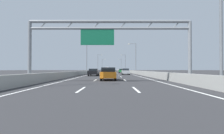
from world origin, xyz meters
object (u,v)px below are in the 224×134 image
at_px(orange_car, 109,74).
at_px(box_truck, 108,69).
at_px(streetlamp_left_far, 99,62).
at_px(streetlamp_right_near, 219,10).
at_px(black_car, 94,72).
at_px(streetlamp_right_far, 126,62).
at_px(streetlamp_left_distant, 103,64).
at_px(streetlamp_left_mid, 88,56).
at_px(streetlamp_right_mid, 136,56).
at_px(silver_car, 126,71).
at_px(red_car, 113,70).
at_px(streetlamp_right_distant, 122,64).
at_px(streetlamp_left_near, 1,10).
at_px(white_car, 112,71).
at_px(green_car, 122,71).
at_px(sign_gantry, 109,35).

xyz_separation_m(orange_car, box_truck, (-3.61, 115.81, 0.94)).
bearing_deg(streetlamp_left_far, streetlamp_right_near, -79.54).
bearing_deg(black_car, orange_car, -75.78).
bearing_deg(streetlamp_right_far, streetlamp_left_distant, 110.26).
distance_m(streetlamp_left_mid, streetlamp_left_far, 40.44).
relative_size(streetlamp_left_distant, orange_car, 2.14).
xyz_separation_m(streetlamp_right_near, streetlamp_left_mid, (-14.93, 40.44, 0.00)).
bearing_deg(streetlamp_left_distant, black_car, -87.69).
xyz_separation_m(streetlamp_right_mid, silver_car, (-3.92, -11.27, -4.62)).
bearing_deg(streetlamp_left_far, red_car, -12.25).
distance_m(streetlamp_right_near, streetlamp_right_distant, 121.32).
height_order(streetlamp_right_near, streetlamp_right_mid, same).
relative_size(streetlamp_right_distant, black_car, 2.11).
relative_size(streetlamp_right_mid, streetlamp_left_distant, 1.00).
relative_size(streetlamp_right_near, black_car, 2.11).
distance_m(streetlamp_left_near, streetlamp_left_far, 80.88).
height_order(streetlamp_right_far, orange_car, streetlamp_right_far).
xyz_separation_m(streetlamp_left_mid, streetlamp_right_far, (14.93, 40.44, 0.00)).
height_order(streetlamp_right_far, white_car, streetlamp_right_far).
distance_m(streetlamp_right_mid, streetlamp_left_distant, 82.25).
bearing_deg(black_car, streetlamp_left_near, -100.39).
distance_m(streetlamp_left_distant, streetlamp_right_distant, 14.93).
xyz_separation_m(streetlamp_left_far, green_car, (11.05, -32.56, -4.64)).
xyz_separation_m(streetlamp_left_near, streetlamp_right_distant, (14.93, 121.32, 0.00)).
bearing_deg(black_car, streetlamp_right_far, 79.52).
bearing_deg(red_car, orange_car, -90.29).
distance_m(streetlamp_right_far, black_car, 60.21).
bearing_deg(box_truck, streetlamp_left_near, -91.68).
bearing_deg(streetlamp_left_far, orange_car, -84.23).
xyz_separation_m(streetlamp_left_far, box_truck, (3.66, 43.93, -3.67)).
xyz_separation_m(streetlamp_left_distant, streetlamp_right_distant, (14.93, 0.00, 0.00)).
distance_m(streetlamp_left_far, streetlamp_right_distant, 43.11).
distance_m(sign_gantry, red_car, 73.86).
xyz_separation_m(streetlamp_left_distant, orange_car, (7.26, -112.32, -4.61)).
distance_m(streetlamp_left_far, streetlamp_left_distant, 40.44).
bearing_deg(streetlamp_right_near, streetlamp_right_distant, 90.00).
distance_m(streetlamp_right_far, white_car, 49.34).
relative_size(streetlamp_left_far, green_car, 2.10).
relative_size(streetlamp_left_distant, black_car, 2.11).
distance_m(streetlamp_right_mid, silver_car, 12.80).
height_order(streetlamp_left_near, orange_car, streetlamp_left_near).
bearing_deg(streetlamp_right_distant, white_car, -94.81).
distance_m(streetlamp_left_far, streetlamp_right_far, 14.93).
bearing_deg(streetlamp_right_near, streetlamp_left_mid, 110.26).
distance_m(white_car, black_car, 11.03).
xyz_separation_m(streetlamp_left_near, streetlamp_left_distant, (0.00, 121.32, 0.00)).
bearing_deg(streetlamp_right_far, green_car, -96.80).
distance_m(black_car, box_truck, 102.96).
bearing_deg(streetlamp_right_far, black_car, -100.48).
bearing_deg(red_car, green_car, -83.68).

